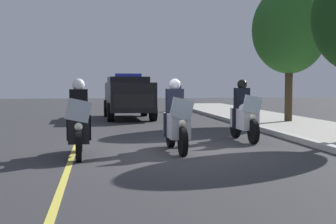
% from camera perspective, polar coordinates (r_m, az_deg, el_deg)
% --- Properties ---
extents(ground_plane, '(80.00, 80.00, 0.00)m').
position_cam_1_polar(ground_plane, '(11.08, 0.59, -4.89)').
color(ground_plane, '#333335').
extents(curb_strip, '(48.00, 0.24, 0.15)m').
position_cam_1_polar(curb_strip, '(12.22, 18.24, -3.93)').
color(curb_strip, '#B7B5AD').
rests_on(curb_strip, ground).
extents(lane_stripe_center, '(48.00, 0.12, 0.01)m').
position_cam_1_polar(lane_stripe_center, '(10.96, -11.36, -5.03)').
color(lane_stripe_center, '#E0D14C').
rests_on(lane_stripe_center, ground).
extents(police_motorcycle_lead_left, '(2.14, 0.58, 1.72)m').
position_cam_1_polar(police_motorcycle_lead_left, '(10.63, -10.67, -1.51)').
color(police_motorcycle_lead_left, black).
rests_on(police_motorcycle_lead_left, ground).
extents(police_motorcycle_lead_right, '(2.14, 0.58, 1.72)m').
position_cam_1_polar(police_motorcycle_lead_right, '(11.21, 0.99, -1.20)').
color(police_motorcycle_lead_right, black).
rests_on(police_motorcycle_lead_right, ground).
extents(police_motorcycle_trailing, '(2.14, 0.58, 1.72)m').
position_cam_1_polar(police_motorcycle_trailing, '(13.47, 9.11, -0.45)').
color(police_motorcycle_trailing, black).
rests_on(police_motorcycle_trailing, ground).
extents(police_suv, '(4.96, 2.20, 2.05)m').
position_cam_1_polar(police_suv, '(21.64, -4.77, 2.03)').
color(police_suv, black).
rests_on(police_suv, ground).
extents(cyclist_background, '(1.76, 0.33, 1.69)m').
position_cam_1_polar(cyclist_background, '(26.98, 1.23, 1.85)').
color(cyclist_background, black).
rests_on(cyclist_background, ground).
extents(tree_far_back, '(2.96, 2.96, 5.38)m').
position_cam_1_polar(tree_far_back, '(19.64, 14.40, 9.53)').
color(tree_far_back, '#42301E').
rests_on(tree_far_back, sidewalk_strip).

